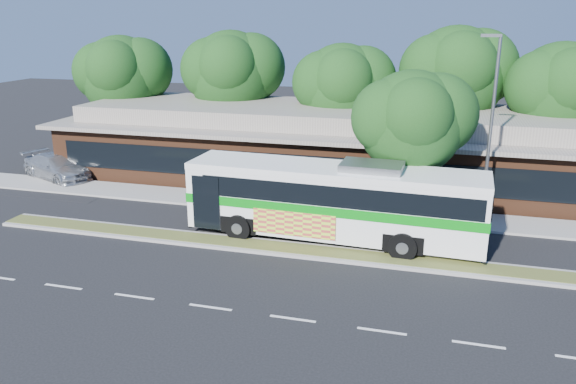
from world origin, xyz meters
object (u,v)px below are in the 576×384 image
(lamp_post, at_px, (490,127))
(sidewalk_tree, at_px, (419,120))
(sedan, at_px, (57,167))
(transit_bus, at_px, (335,196))

(lamp_post, height_order, sidewalk_tree, lamp_post)
(lamp_post, distance_m, sidewalk_tree, 3.27)
(lamp_post, xyz_separation_m, sedan, (-25.34, 1.84, -4.13))
(transit_bus, bearing_deg, lamp_post, 31.28)
(sedan, relative_size, sidewalk_tree, 0.71)
(transit_bus, relative_size, sedan, 2.52)
(lamp_post, xyz_separation_m, sidewalk_tree, (-3.21, -0.58, 0.26))
(transit_bus, distance_m, sedan, 19.60)
(lamp_post, relative_size, sedan, 1.70)
(transit_bus, height_order, sidewalk_tree, sidewalk_tree)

